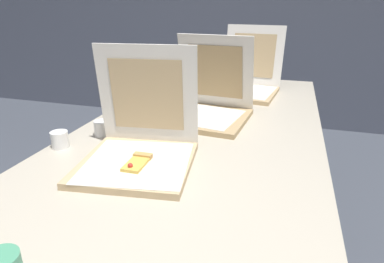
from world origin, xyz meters
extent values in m
cube|color=#BCB29E|center=(0.00, 0.59, 0.71)|extent=(0.99, 2.15, 0.03)
cylinder|color=gray|center=(-0.42, 1.60, 0.35)|extent=(0.04, 0.04, 0.70)
cylinder|color=gray|center=(0.42, 1.60, 0.35)|extent=(0.04, 0.04, 0.70)
cube|color=tan|center=(-0.11, 0.23, 0.74)|extent=(0.39, 0.39, 0.02)
cube|color=silver|center=(-0.10, 0.22, 0.75)|extent=(0.37, 0.37, 0.00)
cube|color=white|center=(-0.13, 0.38, 0.93)|extent=(0.35, 0.09, 0.35)
cube|color=tan|center=(-0.13, 0.38, 0.93)|extent=(0.25, 0.06, 0.25)
cube|color=#E5B74C|center=(-0.09, 0.19, 0.76)|extent=(0.06, 0.11, 0.01)
cube|color=tan|center=(-0.09, 0.25, 0.76)|extent=(0.06, 0.03, 0.02)
sphere|color=red|center=(-0.10, 0.16, 0.77)|extent=(0.02, 0.02, 0.02)
cube|color=tan|center=(0.00, 0.73, 0.74)|extent=(0.38, 0.38, 0.02)
cube|color=silver|center=(-0.01, 0.72, 0.75)|extent=(0.34, 0.34, 0.00)
cube|color=white|center=(0.01, 0.86, 0.92)|extent=(0.36, 0.12, 0.34)
cube|color=tan|center=(0.01, 0.85, 0.92)|extent=(0.26, 0.08, 0.25)
cube|color=tan|center=(0.10, 1.21, 0.74)|extent=(0.39, 0.39, 0.02)
cube|color=silver|center=(0.10, 1.22, 0.75)|extent=(0.36, 0.36, 0.00)
cube|color=white|center=(0.12, 1.42, 0.92)|extent=(0.36, 0.10, 0.35)
cube|color=tan|center=(0.12, 1.41, 0.92)|extent=(0.26, 0.07, 0.25)
cylinder|color=white|center=(0.11, 1.20, 0.78)|extent=(0.03, 0.03, 0.00)
cylinder|color=white|center=(0.12, 1.20, 0.77)|extent=(0.01, 0.00, 0.03)
cylinder|color=white|center=(0.10, 1.20, 0.77)|extent=(0.01, 0.00, 0.03)
cylinder|color=white|center=(0.10, 1.19, 0.77)|extent=(0.01, 0.00, 0.03)
cylinder|color=white|center=(-0.44, 0.29, 0.76)|extent=(0.06, 0.06, 0.06)
cylinder|color=white|center=(-0.35, 0.44, 0.76)|extent=(0.06, 0.06, 0.06)
cylinder|color=white|center=(-0.25, 0.91, 0.76)|extent=(0.06, 0.06, 0.06)
cylinder|color=white|center=(-0.30, 0.63, 0.76)|extent=(0.06, 0.06, 0.06)
camera|label=1|loc=(0.34, -0.64, 1.23)|focal=30.89mm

